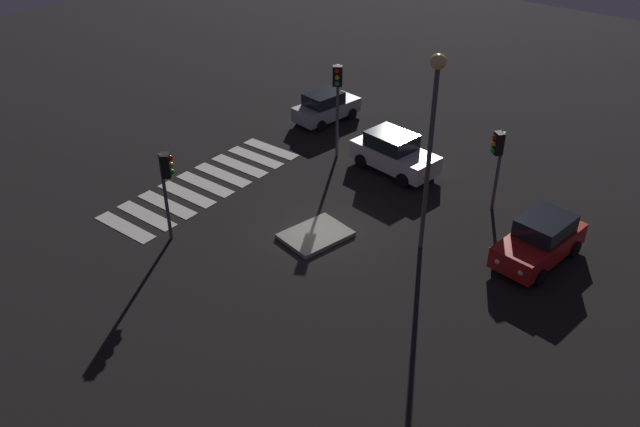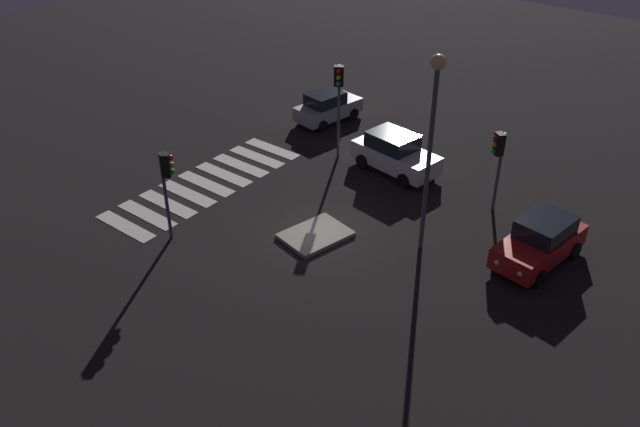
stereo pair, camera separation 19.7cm
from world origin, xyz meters
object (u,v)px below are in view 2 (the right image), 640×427
object	(u,v)px
traffic_island	(316,235)
car_white	(395,153)
street_lamp	(432,124)
car_silver	(328,107)
traffic_light_west	(498,153)
car_red	(540,241)
traffic_light_east	(167,175)
traffic_light_south	(339,89)

from	to	relation	value
traffic_island	car_white	distance (m)	6.87
street_lamp	car_silver	bearing A→B (deg)	-125.40
car_silver	traffic_light_west	xyz separation A→B (m)	(3.02, 11.26, 1.93)
car_red	traffic_light_west	bearing A→B (deg)	-118.53
car_silver	traffic_island	bearing A→B (deg)	-135.35
traffic_island	car_red	distance (m)	8.76
car_red	traffic_island	bearing A→B (deg)	-54.22
car_white	traffic_light_west	bearing A→B (deg)	4.12
traffic_light_east	traffic_light_south	size ratio (longest dim) A/B	0.81
car_red	traffic_light_west	xyz separation A→B (m)	(-2.34, -3.14, 1.86)
traffic_island	traffic_light_west	xyz separation A→B (m)	(-6.38, 4.60, 2.66)
traffic_light_west	street_lamp	world-z (taller)	street_lamp
car_red	traffic_light_south	size ratio (longest dim) A/B	0.92
street_lamp	traffic_island	bearing A→B (deg)	-61.92
traffic_light_west	car_red	bearing A→B (deg)	90.10
traffic_light_east	street_lamp	xyz separation A→B (m)	(-5.58, 8.21, 2.48)
car_white	traffic_light_west	xyz separation A→B (m)	(0.42, 5.21, 1.83)
traffic_light_west	traffic_light_east	world-z (taller)	traffic_light_east
traffic_light_east	traffic_light_south	xyz separation A→B (m)	(-9.77, 0.93, 0.68)
traffic_light_south	street_lamp	size ratio (longest dim) A/B	0.60
traffic_light_east	traffic_light_south	bearing A→B (deg)	43.92
traffic_island	street_lamp	world-z (taller)	street_lamp
car_silver	street_lamp	xyz separation A→B (m)	(7.39, 10.41, 4.56)
traffic_island	traffic_light_west	size ratio (longest dim) A/B	0.83
car_red	traffic_light_west	size ratio (longest dim) A/B	1.20
traffic_light_south	street_lamp	bearing A→B (deg)	29.12
traffic_island	street_lamp	size ratio (longest dim) A/B	0.38
traffic_island	traffic_light_south	distance (m)	7.94
car_red	traffic_light_west	distance (m)	4.33
car_white	traffic_light_south	distance (m)	4.01
car_red	traffic_light_south	distance (m)	11.79
car_white	traffic_light_east	bearing A→B (deg)	-101.69
traffic_island	street_lamp	bearing A→B (deg)	118.08
car_silver	traffic_light_east	xyz separation A→B (m)	(12.97, 2.20, 2.08)
car_white	traffic_light_east	size ratio (longest dim) A/B	1.17
car_red	traffic_light_east	distance (m)	14.52
car_silver	traffic_light_south	distance (m)	5.26
traffic_light_east	street_lamp	world-z (taller)	street_lamp
traffic_island	traffic_light_east	distance (m)	6.38
car_silver	car_red	xyz separation A→B (m)	(5.36, 14.39, 0.08)
car_white	traffic_light_south	xyz separation A→B (m)	(0.61, -2.93, 2.67)
car_red	car_white	distance (m)	8.79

